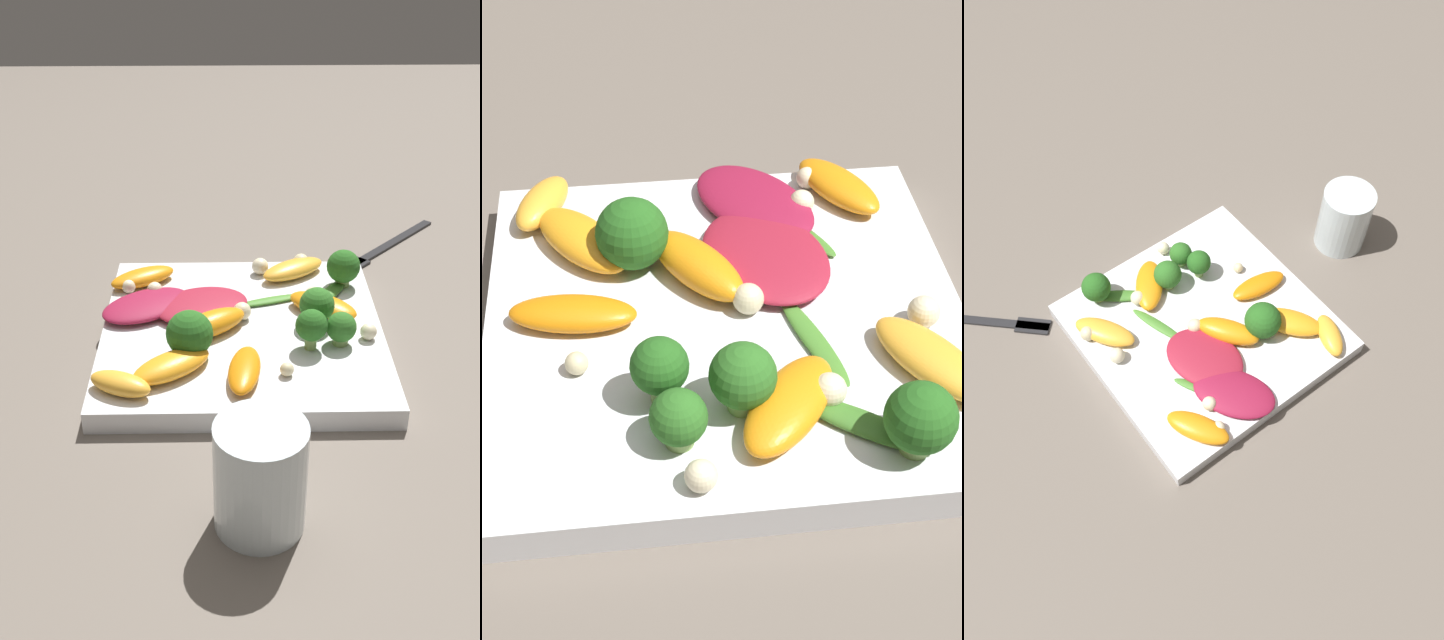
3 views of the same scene
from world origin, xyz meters
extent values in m
plane|color=#6B6056|center=(0.00, 0.00, 0.00)|extent=(2.40, 2.40, 0.00)
cube|color=white|center=(0.00, 0.00, 0.01)|extent=(0.27, 0.27, 0.02)
cylinder|color=silver|center=(-0.24, -0.01, 0.04)|extent=(0.07, 0.07, 0.09)
cube|color=#262628|center=(0.22, -0.19, 0.00)|extent=(0.15, 0.14, 0.01)
cube|color=#262628|center=(0.16, -0.14, 0.00)|extent=(0.04, 0.04, 0.01)
ellipsoid|color=maroon|center=(0.03, 0.04, 0.03)|extent=(0.10, 0.11, 0.01)
ellipsoid|color=maroon|center=(0.03, 0.10, 0.03)|extent=(0.10, 0.11, 0.01)
ellipsoid|color=orange|center=(0.09, 0.11, 0.03)|extent=(0.06, 0.08, 0.02)
ellipsoid|color=orange|center=(-0.08, 0.06, 0.03)|extent=(0.07, 0.08, 0.02)
ellipsoid|color=orange|center=(0.02, -0.08, 0.03)|extent=(0.07, 0.08, 0.02)
ellipsoid|color=orange|center=(-0.01, 0.03, 0.03)|extent=(0.07, 0.08, 0.02)
ellipsoid|color=#FCAD33|center=(-0.11, 0.11, 0.03)|extent=(0.05, 0.06, 0.02)
ellipsoid|color=orange|center=(-0.09, 0.00, 0.03)|extent=(0.08, 0.04, 0.02)
ellipsoid|color=#FCAD33|center=(0.10, -0.06, 0.03)|extent=(0.07, 0.08, 0.02)
cylinder|color=#84AD5B|center=(-0.05, 0.05, 0.03)|extent=(0.01, 0.01, 0.01)
sphere|color=#26601E|center=(-0.05, 0.05, 0.04)|extent=(0.04, 0.04, 0.04)
cylinder|color=#7A9E51|center=(0.08, -0.11, 0.03)|extent=(0.02, 0.02, 0.01)
sphere|color=#26601E|center=(0.08, -0.11, 0.04)|extent=(0.04, 0.04, 0.04)
cylinder|color=#7A9E51|center=(-0.03, -0.09, 0.03)|extent=(0.01, 0.01, 0.01)
sphere|color=#2D6B23|center=(-0.03, -0.09, 0.04)|extent=(0.03, 0.03, 0.03)
cylinder|color=#7A9E51|center=(-0.04, -0.06, 0.03)|extent=(0.01, 0.01, 0.02)
sphere|color=#26601E|center=(-0.04, -0.06, 0.05)|extent=(0.03, 0.03, 0.03)
cylinder|color=#84AD5B|center=(0.00, -0.07, 0.03)|extent=(0.02, 0.02, 0.01)
sphere|color=#2D6B23|center=(0.00, -0.07, 0.04)|extent=(0.03, 0.03, 0.03)
ellipsoid|color=#47842D|center=(0.05, -0.03, 0.02)|extent=(0.04, 0.08, 0.00)
ellipsoid|color=#3D7528|center=(0.06, -0.09, 0.02)|extent=(0.07, 0.06, 0.01)
ellipsoid|color=#47842D|center=(0.06, 0.07, 0.02)|extent=(0.04, 0.06, 0.00)
sphere|color=beige|center=(0.01, 0.00, 0.03)|extent=(0.02, 0.02, 0.02)
sphere|color=beige|center=(0.06, 0.09, 0.03)|extent=(0.02, 0.02, 0.02)
sphere|color=beige|center=(0.11, -0.02, 0.03)|extent=(0.02, 0.02, 0.02)
sphere|color=beige|center=(-0.03, -0.12, 0.03)|extent=(0.02, 0.02, 0.02)
sphere|color=beige|center=(0.04, -0.07, 0.03)|extent=(0.02, 0.02, 0.02)
sphere|color=beige|center=(0.12, -0.07, 0.03)|extent=(0.02, 0.02, 0.02)
sphere|color=beige|center=(-0.08, -0.04, 0.03)|extent=(0.01, 0.01, 0.01)
sphere|color=beige|center=(0.07, 0.12, 0.03)|extent=(0.01, 0.01, 0.01)
camera|label=1|loc=(-0.63, 0.01, 0.41)|focal=42.00mm
camera|label=2|loc=(-0.04, -0.37, 0.37)|focal=50.00mm
camera|label=3|loc=(0.24, 0.32, 0.66)|focal=35.00mm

